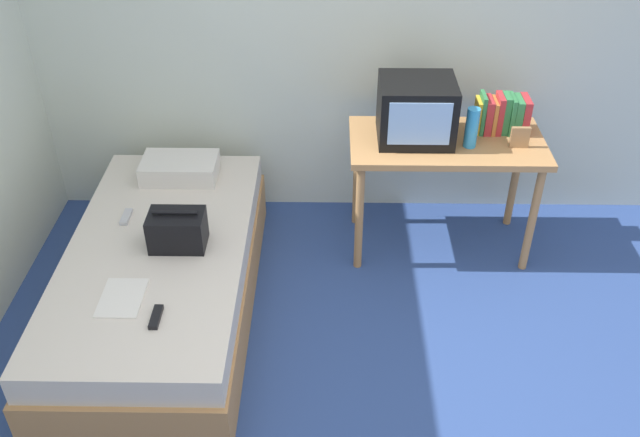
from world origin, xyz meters
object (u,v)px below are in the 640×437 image
at_px(magazine, 122,298).
at_px(water_bottle, 472,128).
at_px(bed, 162,279).
at_px(book_row, 502,114).
at_px(desk, 446,154).
at_px(picture_frame, 520,137).
at_px(handbag, 177,230).
at_px(remote_dark, 156,317).
at_px(pillow, 180,168).
at_px(remote_silver, 126,217).
at_px(tv, 416,110).

bearing_deg(magazine, water_bottle, 29.00).
bearing_deg(bed, water_bottle, 18.49).
relative_size(water_bottle, book_row, 0.78).
height_order(desk, picture_frame, picture_frame).
relative_size(book_row, handbag, 1.03).
distance_m(water_bottle, remote_dark, 2.05).
xyz_separation_m(pillow, remote_silver, (-0.23, -0.46, -0.05)).
relative_size(bed, magazine, 6.90).
xyz_separation_m(tv, picture_frame, (0.60, -0.11, -0.12)).
bearing_deg(tv, desk, -7.04).
bearing_deg(remote_dark, book_row, 36.06).
distance_m(picture_frame, magazine, 2.38).
relative_size(bed, picture_frame, 15.40).
distance_m(desk, book_row, 0.41).
height_order(handbag, magazine, handbag).
xyz_separation_m(bed, remote_silver, (-0.23, 0.25, 0.25)).
distance_m(tv, remote_silver, 1.79).
bearing_deg(magazine, pillow, 85.48).
height_order(water_bottle, book_row, water_bottle).
distance_m(bed, water_bottle, 1.97).
relative_size(pillow, remote_silver, 3.24).
bearing_deg(tv, remote_silver, -165.31).
bearing_deg(picture_frame, desk, 168.35).
bearing_deg(pillow, desk, -1.46).
relative_size(book_row, pillow, 0.67).
distance_m(desk, magazine, 2.05).
distance_m(tv, remote_dark, 1.89).
bearing_deg(magazine, remote_silver, 101.91).
distance_m(bed, pillow, 0.77).
xyz_separation_m(magazine, remote_silver, (-0.14, 0.68, 0.01)).
xyz_separation_m(book_row, remote_silver, (-2.20, -0.53, -0.40)).
xyz_separation_m(bed, magazine, (-0.08, -0.43, 0.24)).
xyz_separation_m(handbag, remote_silver, (-0.35, 0.24, -0.09)).
bearing_deg(picture_frame, remote_silver, -171.71).
xyz_separation_m(bed, pillow, (0.01, 0.70, 0.30)).
bearing_deg(desk, bed, -158.03).
bearing_deg(desk, picture_frame, -11.65).
bearing_deg(book_row, desk, -160.82).
distance_m(magazine, remote_silver, 0.70).
relative_size(picture_frame, remote_silver, 0.90).
bearing_deg(tv, picture_frame, -10.14).
xyz_separation_m(picture_frame, pillow, (-2.04, 0.12, -0.30)).
height_order(book_row, magazine, book_row).
bearing_deg(magazine, handbag, 64.72).
distance_m(handbag, remote_dark, 0.59).
relative_size(handbag, remote_silver, 2.08).
distance_m(bed, remote_dark, 0.64).
distance_m(pillow, handbag, 0.71).
distance_m(picture_frame, pillow, 2.06).
bearing_deg(remote_dark, picture_frame, 30.93).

